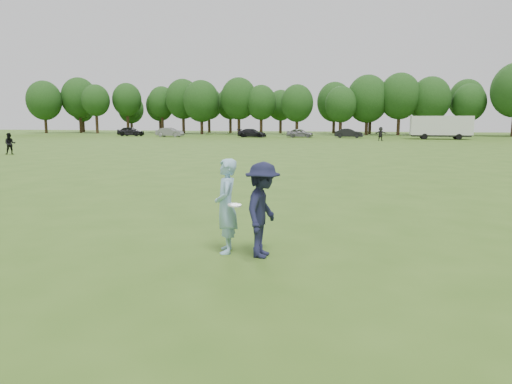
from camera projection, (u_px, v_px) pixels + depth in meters
ground at (225, 246)px, 9.65m from camera, size 200.00×200.00×0.00m
thrower at (226, 206)px, 9.07m from camera, size 0.64×0.79×1.89m
defender at (263, 210)px, 8.78m from camera, size 0.75×1.24×1.86m
player_far_a at (10, 144)px, 35.16m from camera, size 1.03×0.99×1.66m
player_far_d at (381, 134)px, 58.40m from camera, size 1.74×0.94×1.79m
car_a at (131, 131)px, 76.11m from camera, size 4.60×2.06×1.54m
car_b at (170, 132)px, 72.31m from camera, size 4.43×1.65×1.44m
car_d at (252, 133)px, 70.39m from camera, size 4.64×2.21×1.30m
car_e at (300, 133)px, 69.38m from camera, size 4.04×1.64×1.38m
car_f at (349, 133)px, 67.96m from camera, size 4.19×1.47×1.38m
disc_in_play at (235, 205)px, 8.82m from camera, size 0.31×0.31×0.06m
cargo_trailer at (441, 126)px, 63.01m from camera, size 9.00×2.75×3.20m
treeline at (367, 100)px, 81.88m from camera, size 130.35×18.39×11.74m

